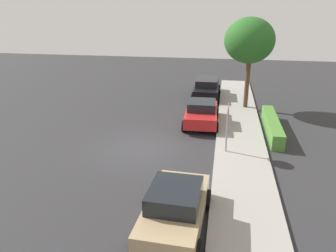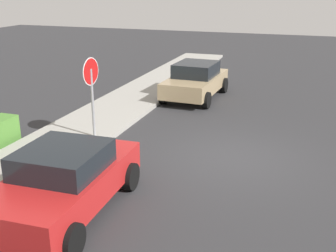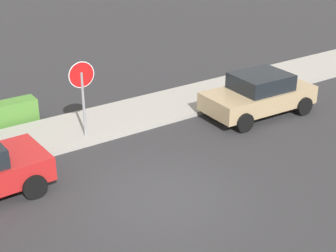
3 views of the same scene
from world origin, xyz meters
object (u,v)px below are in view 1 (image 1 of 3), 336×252
object	(u,v)px
stop_sign	(228,119)
parked_car_tan	(175,207)
parked_car_red	(201,113)
street_tree_near_corner	(249,41)
parked_car_black	(207,88)

from	to	relation	value
stop_sign	parked_car_tan	bearing A→B (deg)	-14.78
stop_sign	parked_car_red	distance (m)	4.31
parked_car_tan	street_tree_near_corner	size ratio (longest dim) A/B	0.66
stop_sign	parked_car_red	xyz separation A→B (m)	(-3.92, -1.47, -1.03)
parked_car_black	street_tree_near_corner	world-z (taller)	street_tree_near_corner
street_tree_near_corner	parked_car_red	bearing A→B (deg)	-35.14
stop_sign	street_tree_near_corner	xyz separation A→B (m)	(-7.69, 1.18, 2.77)
street_tree_near_corner	parked_car_tan	bearing A→B (deg)	-11.37
stop_sign	parked_car_black	world-z (taller)	stop_sign
parked_car_tan	street_tree_near_corner	xyz separation A→B (m)	(-13.53, 2.72, 3.79)
parked_car_tan	stop_sign	bearing A→B (deg)	165.22
parked_car_red	parked_car_tan	distance (m)	9.77
stop_sign	street_tree_near_corner	size ratio (longest dim) A/B	0.42
parked_car_tan	parked_car_black	size ratio (longest dim) A/B	0.88
parked_car_red	street_tree_near_corner	bearing A→B (deg)	144.86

